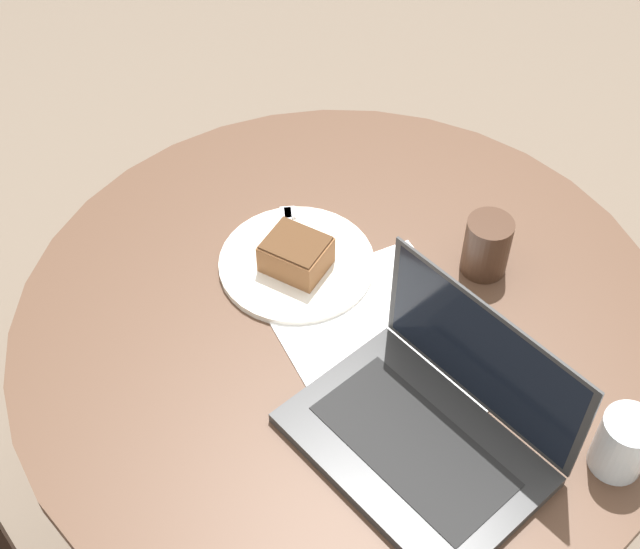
# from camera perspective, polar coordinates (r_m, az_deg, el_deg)

# --- Properties ---
(ground_plane) EXTENTS (12.00, 12.00, 0.00)m
(ground_plane) POSITION_cam_1_polar(r_m,az_deg,el_deg) (2.02, 1.14, -15.57)
(ground_plane) COLOR #6B5B4C
(dining_table) EXTENTS (1.05, 1.05, 0.71)m
(dining_table) POSITION_cam_1_polar(r_m,az_deg,el_deg) (1.53, 1.46, -6.19)
(dining_table) COLOR #4C3323
(dining_table) RESTS_ON ground_plane
(paper_document) EXTENTS (0.43, 0.40, 0.00)m
(paper_document) POSITION_cam_1_polar(r_m,az_deg,el_deg) (1.38, 4.09, -4.46)
(paper_document) COLOR white
(paper_document) RESTS_ON dining_table
(plate) EXTENTS (0.26, 0.26, 0.01)m
(plate) POSITION_cam_1_polar(r_m,az_deg,el_deg) (1.48, -1.50, 0.72)
(plate) COLOR silver
(plate) RESTS_ON dining_table
(cake_slice) EXTENTS (0.11, 0.10, 0.06)m
(cake_slice) POSITION_cam_1_polar(r_m,az_deg,el_deg) (1.44, -1.55, 1.32)
(cake_slice) COLOR brown
(cake_slice) RESTS_ON plate
(fork) EXTENTS (0.14, 0.13, 0.00)m
(fork) POSITION_cam_1_polar(r_m,az_deg,el_deg) (1.51, -1.92, 2.55)
(fork) COLOR silver
(fork) RESTS_ON plate
(coffee_glass) EXTENTS (0.08, 0.08, 0.10)m
(coffee_glass) POSITION_cam_1_polar(r_m,az_deg,el_deg) (1.46, 10.62, 1.81)
(coffee_glass) COLOR #3D2619
(coffee_glass) RESTS_ON dining_table
(water_glass) EXTENTS (0.07, 0.07, 0.10)m
(water_glass) POSITION_cam_1_polar(r_m,az_deg,el_deg) (1.29, 18.80, -10.20)
(water_glass) COLOR silver
(water_glass) RESTS_ON dining_table
(laptop) EXTENTS (0.37, 0.28, 0.22)m
(laptop) POSITION_cam_1_polar(r_m,az_deg,el_deg) (1.26, 7.05, -9.59)
(laptop) COLOR #2D2D2D
(laptop) RESTS_ON dining_table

